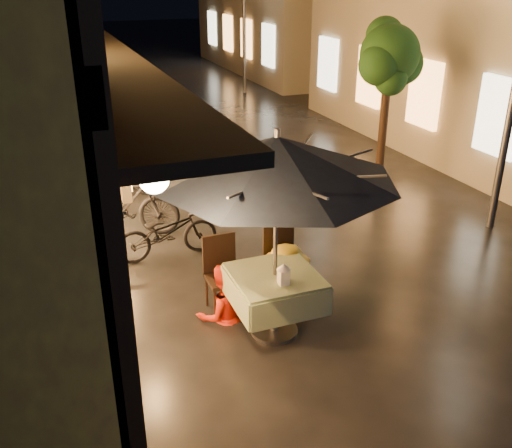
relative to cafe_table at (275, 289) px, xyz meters
name	(u,v)px	position (x,y,z in m)	size (l,w,h in m)	color
ground	(408,328)	(1.53, -0.51, -0.59)	(90.00, 90.00, 0.00)	black
street_tree	(390,59)	(3.95, 4.00, 1.83)	(1.43, 1.20, 3.15)	black
streetlamp_far	(244,2)	(4.53, 13.49, 2.33)	(0.36, 0.36, 4.23)	#59595E
cafe_table	(275,289)	(0.00, 0.00, 0.00)	(0.99, 0.99, 0.78)	#59595E
patio_umbrella	(277,158)	(0.00, 0.00, 1.56)	(2.61, 2.61, 2.46)	#59595E
cafe_chair_left	(222,270)	(-0.40, 0.74, -0.05)	(0.42, 0.42, 0.97)	black
cafe_chair_right	(281,259)	(0.40, 0.74, -0.05)	(0.42, 0.42, 0.97)	black
table_lantern	(284,273)	(0.00, -0.24, 0.33)	(0.16, 0.16, 0.25)	white
person_orange	(221,267)	(-0.47, 0.54, 0.10)	(0.67, 0.52, 1.37)	red
person_yellow	(286,247)	(0.37, 0.52, 0.22)	(1.05, 0.60, 1.62)	gold
bicycle_0	(167,232)	(-0.74, 2.35, -0.18)	(0.53, 1.53, 0.80)	black
bicycle_1	(125,204)	(-1.16, 3.38, -0.06)	(0.49, 1.74, 1.04)	black
bicycle_2	(117,174)	(-1.04, 5.10, -0.14)	(0.59, 1.69, 0.89)	black
bicycle_3	(122,155)	(-0.82, 5.98, -0.06)	(0.49, 1.75, 1.05)	black
bicycle_4	(100,152)	(-1.15, 6.71, -0.17)	(0.55, 1.59, 0.83)	black
bicycle_5	(87,135)	(-1.29, 8.09, -0.14)	(0.42, 1.47, 0.88)	black
bicycle_6	(96,121)	(-0.94, 9.13, -0.09)	(0.65, 1.88, 0.99)	black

